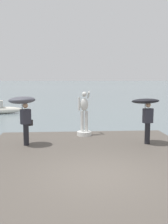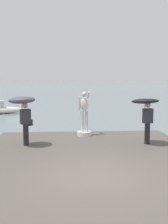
% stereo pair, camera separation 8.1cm
% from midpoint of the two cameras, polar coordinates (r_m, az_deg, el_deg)
% --- Properties ---
extents(ground_plane, '(400.00, 400.00, 0.00)m').
position_cam_midpoint_polar(ground_plane, '(47.41, -2.75, 3.55)').
color(ground_plane, slate).
extents(pier, '(7.98, 9.18, 0.40)m').
position_cam_midpoint_polar(pier, '(9.40, 1.67, -10.92)').
color(pier, '#564F47').
rests_on(pier, ground).
extents(statue_white_figure, '(0.69, 0.91, 2.12)m').
position_cam_midpoint_polar(statue_white_figure, '(12.73, 0.24, -1.46)').
color(statue_white_figure, silver).
rests_on(statue_white_figure, pier).
extents(onlooker_left, '(1.49, 1.49, 2.03)m').
position_cam_midpoint_polar(onlooker_left, '(11.00, -12.66, 1.25)').
color(onlooker_left, black).
rests_on(onlooker_left, pier).
extents(onlooker_right, '(1.36, 1.37, 1.94)m').
position_cam_midpoint_polar(onlooker_right, '(11.29, 13.20, 1.00)').
color(onlooker_right, black).
rests_on(onlooker_right, pier).
extents(boat_near, '(3.80, 1.65, 1.16)m').
position_cam_midpoint_polar(boat_near, '(24.45, -17.12, 0.58)').
color(boat_near, silver).
rests_on(boat_near, ground).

